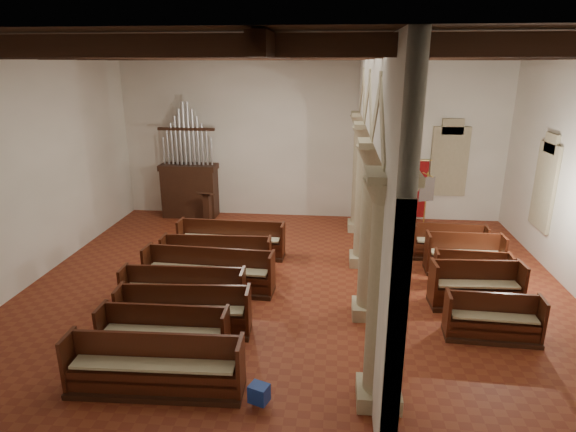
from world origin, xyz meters
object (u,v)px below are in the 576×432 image
Objects in this scene: lectern at (208,211)px; processional_banner at (424,216)px; nave_pew_0 at (155,374)px; aisle_pew_0 at (492,324)px; pipe_organ at (189,181)px.

lectern is 7.48m from processional_banner.
aisle_pew_0 is at bearing 18.26° from nave_pew_0.
lectern is 10.33m from aisle_pew_0.
pipe_organ is 8.57m from processional_banner.
processional_banner is 0.72× the size of nave_pew_0.
pipe_organ is 1.94× the size of processional_banner.
aisle_pew_0 is (6.46, 2.40, -0.02)m from nave_pew_0.
nave_pew_0 is 6.89m from aisle_pew_0.
pipe_organ is at bearing 141.21° from aisle_pew_0.
processional_banner reaches higher than aisle_pew_0.
aisle_pew_0 is (7.90, -6.64, -0.21)m from lectern.
processional_banner is at bearing -11.13° from pipe_organ.
lectern is 9.16m from nave_pew_0.
lectern is 0.42× the size of nave_pew_0.
aisle_pew_0 is (8.84, -7.72, -1.04)m from pipe_organ.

